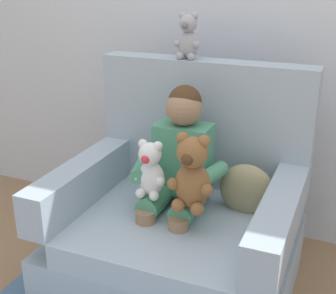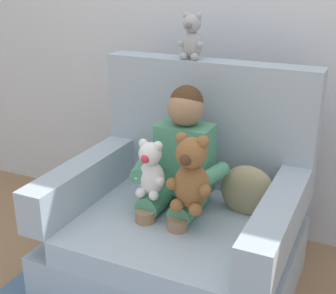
% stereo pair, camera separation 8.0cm
% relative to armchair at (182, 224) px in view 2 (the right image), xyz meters
% --- Properties ---
extents(ground_plane, '(8.00, 8.00, 0.00)m').
position_rel_armchair_xyz_m(ground_plane, '(0.00, -0.06, -0.32)').
color(ground_plane, '#936D4C').
extents(back_wall, '(6.00, 0.10, 2.60)m').
position_rel_armchair_xyz_m(back_wall, '(0.00, 0.70, 0.98)').
color(back_wall, silver).
rests_on(back_wall, ground).
extents(armchair, '(1.09, 0.91, 1.07)m').
position_rel_armchair_xyz_m(armchair, '(0.00, 0.00, 0.00)').
color(armchair, '#9EADBC').
rests_on(armchair, ground).
extents(seated_child, '(0.45, 0.39, 0.82)m').
position_rel_armchair_xyz_m(seated_child, '(-0.02, 0.01, 0.30)').
color(seated_child, '#4C9370').
rests_on(seated_child, armchair).
extents(plush_brown, '(0.20, 0.16, 0.34)m').
position_rel_armchair_xyz_m(plush_brown, '(0.11, -0.17, 0.35)').
color(plush_brown, brown).
rests_on(plush_brown, armchair).
extents(plush_white, '(0.16, 0.13, 0.27)m').
position_rel_armchair_xyz_m(plush_white, '(-0.10, -0.12, 0.32)').
color(plush_white, white).
rests_on(plush_white, armchair).
extents(plush_grey_on_backrest, '(0.13, 0.11, 0.23)m').
position_rel_armchair_xyz_m(plush_grey_on_backrest, '(-0.10, 0.32, 0.85)').
color(plush_grey_on_backrest, '#9E9EA3').
rests_on(plush_grey_on_backrest, armchair).
extents(throw_pillow, '(0.26, 0.13, 0.26)m').
position_rel_armchair_xyz_m(throw_pillow, '(0.29, 0.11, 0.19)').
color(throw_pillow, '#998C66').
rests_on(throw_pillow, armchair).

